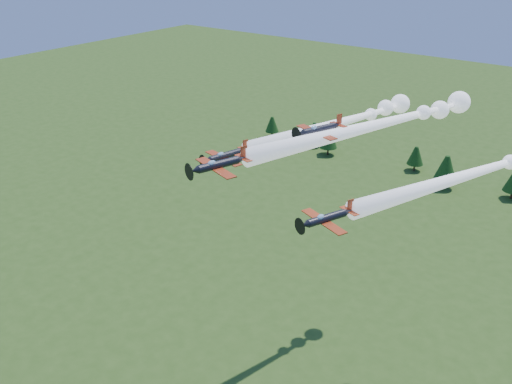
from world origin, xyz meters
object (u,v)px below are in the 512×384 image
Objects in this scene: plane_lead at (384,123)px; plane_left at (346,121)px; plane_right at (476,173)px; plane_slot at (319,130)px.

plane_left is at bearing 158.60° from plane_lead.
plane_right is at bearing 35.63° from plane_lead.
plane_slot reaches higher than plane_left.
plane_slot reaches higher than plane_right.
plane_slot is (6.39, -20.39, 5.34)m from plane_left.
plane_right is (24.95, -5.61, -1.61)m from plane_left.
plane_lead is at bearing -141.37° from plane_right.
plane_lead is 1.07× the size of plane_right.
plane_right is (13.49, 4.08, -6.10)m from plane_lead.
plane_lead is 15.36m from plane_right.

